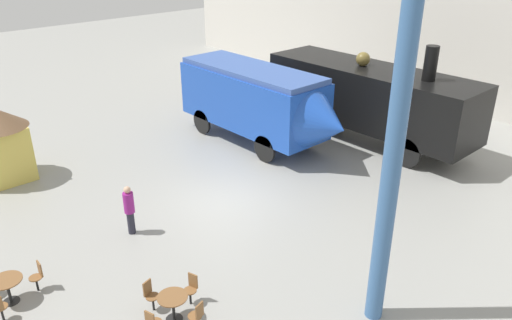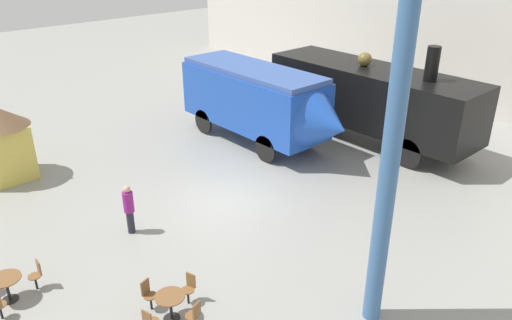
# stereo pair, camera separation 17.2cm
# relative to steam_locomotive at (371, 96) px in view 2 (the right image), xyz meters

# --- Properties ---
(ground_plane) EXTENTS (80.00, 80.00, 0.00)m
(ground_plane) POSITION_rel_steam_locomotive_xyz_m (0.19, -8.87, -2.13)
(ground_plane) COLOR gray
(backdrop_wall) EXTENTS (44.00, 0.15, 9.00)m
(backdrop_wall) POSITION_rel_steam_locomotive_xyz_m (0.19, 7.07, 2.37)
(backdrop_wall) COLOR silver
(backdrop_wall) RESTS_ON ground_plane
(steam_locomotive) EXTENTS (10.20, 2.90, 4.84)m
(steam_locomotive) POSITION_rel_steam_locomotive_xyz_m (0.00, 0.00, 0.00)
(steam_locomotive) COLOR black
(steam_locomotive) RESTS_ON ground_plane
(streamlined_locomotive) EXTENTS (9.05, 2.64, 3.49)m
(streamlined_locomotive) POSITION_rel_steam_locomotive_xyz_m (-2.84, -4.14, -0.03)
(streamlined_locomotive) COLOR blue
(streamlined_locomotive) RESTS_ON ground_plane
(cafe_table_near) EXTENTS (0.83, 0.83, 0.73)m
(cafe_table_near) POSITION_rel_steam_locomotive_xyz_m (0.56, -16.50, -1.56)
(cafe_table_near) COLOR black
(cafe_table_near) RESTS_ON ground_plane
(cafe_table_mid) EXTENTS (0.78, 0.78, 0.74)m
(cafe_table_mid) POSITION_rel_steam_locomotive_xyz_m (4.08, -13.64, -1.57)
(cafe_table_mid) COLOR black
(cafe_table_mid) RESTS_ON ground_plane
(cafe_chair_2) EXTENTS (0.36, 0.36, 0.87)m
(cafe_chair_2) POSITION_rel_steam_locomotive_xyz_m (0.59, -15.72, -1.62)
(cafe_chair_2) COLOR black
(cafe_chair_2) RESTS_ON ground_plane
(cafe_chair_3) EXTENTS (0.39, 0.37, 0.87)m
(cafe_chair_3) POSITION_rel_steam_locomotive_xyz_m (4.81, -13.42, -1.62)
(cafe_chair_3) COLOR black
(cafe_chair_3) RESTS_ON ground_plane
(cafe_chair_4) EXTENTS (0.37, 0.39, 0.87)m
(cafe_chair_4) POSITION_rel_steam_locomotive_xyz_m (3.86, -12.91, -1.62)
(cafe_chair_4) COLOR black
(cafe_chair_4) RESTS_ON ground_plane
(cafe_chair_5) EXTENTS (0.39, 0.37, 0.87)m
(cafe_chair_5) POSITION_rel_steam_locomotive_xyz_m (3.35, -13.86, -1.62)
(cafe_chair_5) COLOR black
(cafe_chair_5) RESTS_ON ground_plane
(visitor_person) EXTENTS (0.34, 0.34, 1.72)m
(visitor_person) POSITION_rel_steam_locomotive_xyz_m (-0.22, -12.40, -1.19)
(visitor_person) COLOR #262633
(visitor_person) RESTS_ON ground_plane
(ticket_kiosk) EXTENTS (2.34, 2.34, 3.00)m
(ticket_kiosk) POSITION_rel_steam_locomotive_xyz_m (-7.04, -14.08, -0.45)
(ticket_kiosk) COLOR #DBC151
(ticket_kiosk) RESTS_ON ground_plane
(support_pillar) EXTENTS (0.44, 0.44, 8.00)m
(support_pillar) POSITION_rel_steam_locomotive_xyz_m (7.42, -9.72, 1.87)
(support_pillar) COLOR #386093
(support_pillar) RESTS_ON ground_plane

